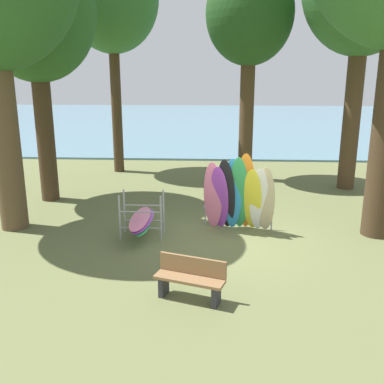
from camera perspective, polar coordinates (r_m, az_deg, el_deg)
The scene contains 7 objects.
ground_plane at distance 11.92m, azimuth 4.69°, elevation -6.19°, with size 80.00×80.00×0.00m, color #60663D.
lake_water at distance 40.05m, azimuth 3.68°, elevation 9.21°, with size 80.00×36.00×0.10m, color slate.
tree_far_left_back at distance 18.21m, azimuth 7.51°, elevation 21.61°, with size 3.39×3.39×8.48m.
tree_deep_back at distance 15.82m, azimuth -19.83°, elevation 21.02°, with size 3.90×3.90×8.49m.
leaning_board_pile at distance 12.29m, azimuth 6.11°, elevation -0.54°, with size 2.06×0.85×2.31m.
board_storage_rack at distance 12.03m, azimuth -6.56°, elevation -3.64°, with size 1.15×2.13×1.25m.
park_bench at distance 8.80m, azimuth -0.21°, elevation -11.10°, with size 1.46×0.83×0.85m.
Camera 1 is at (-0.37, -11.08, 4.39)m, focal length 40.97 mm.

